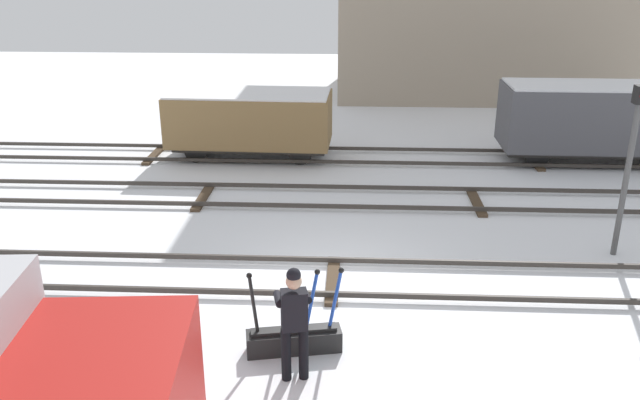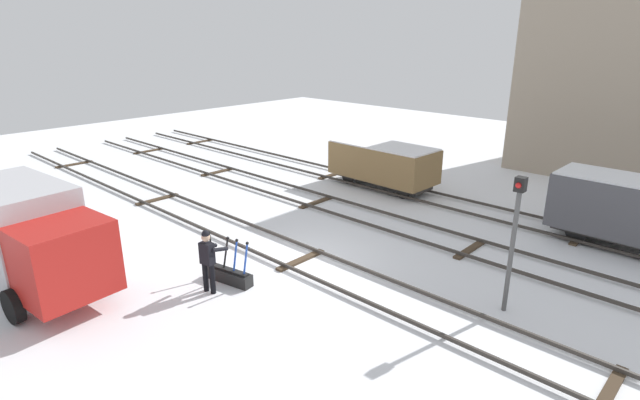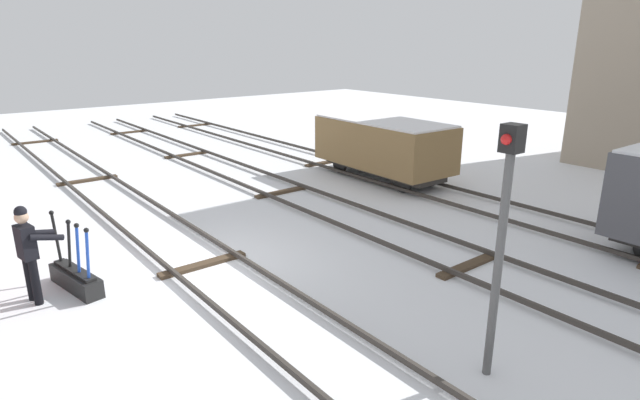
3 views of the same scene
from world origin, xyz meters
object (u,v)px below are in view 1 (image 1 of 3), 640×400
(switch_lever_frame, at_px, (294,337))
(freight_car_back_track, at_px, (250,120))
(signal_post, at_px, (631,154))
(rail_worker, at_px, (294,317))
(freight_car_mid_siding, at_px, (601,119))

(switch_lever_frame, xyz_separation_m, freight_car_back_track, (-2.26, 10.47, 0.96))
(signal_post, bearing_deg, freight_car_back_track, 143.17)
(rail_worker, xyz_separation_m, signal_post, (6.39, 4.64, 1.17))
(switch_lever_frame, relative_size, freight_car_mid_siding, 0.27)
(freight_car_back_track, bearing_deg, signal_post, -35.18)
(switch_lever_frame, bearing_deg, freight_car_back_track, 91.19)
(switch_lever_frame, height_order, freight_car_back_track, freight_car_back_track)
(rail_worker, relative_size, freight_car_back_track, 0.37)
(freight_car_mid_siding, xyz_separation_m, freight_car_back_track, (-10.49, 0.00, -0.17))
(switch_lever_frame, distance_m, freight_car_back_track, 10.76)
(rail_worker, height_order, freight_car_mid_siding, freight_car_mid_siding)
(switch_lever_frame, bearing_deg, signal_post, 20.37)
(switch_lever_frame, distance_m, freight_car_mid_siding, 13.36)
(signal_post, relative_size, freight_car_back_track, 0.73)
(rail_worker, bearing_deg, freight_car_back_track, 90.79)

